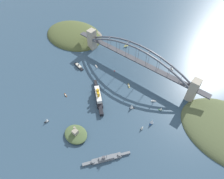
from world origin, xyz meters
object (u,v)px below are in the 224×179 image
object	(u,v)px
seaplane_taxiing_near_bridge	(126,46)
small_boat_7	(47,120)
small_boat_1	(142,128)
small_boat_6	(96,66)
small_boat_3	(153,101)
small_boat_4	(66,95)
ocean_liner	(98,96)
small_boat_2	(152,121)
channel_marker_buoy	(114,71)
harbor_arch_bridge	(136,60)
naval_cruiser	(106,158)
small_boat_5	(161,109)
fort_island_mid_harbor	(76,134)
small_boat_0	(132,106)
harbor_ferry_steamer	(79,66)
seaplane_second_in_formation	(172,69)
small_boat_8	(129,86)

from	to	relation	value
seaplane_taxiing_near_bridge	small_boat_7	bearing A→B (deg)	93.99
small_boat_1	small_boat_6	xyz separation A→B (m)	(160.80, -66.58, -3.14)
small_boat_3	small_boat_4	distance (m)	165.28
ocean_liner	seaplane_taxiing_near_bridge	distance (m)	167.26
ocean_liner	small_boat_2	size ratio (longest dim) A/B	5.69
small_boat_4	channel_marker_buoy	size ratio (longest dim) A/B	3.83
small_boat_4	small_boat_6	distance (m)	96.98
harbor_arch_bridge	naval_cruiser	bearing A→B (deg)	111.98
small_boat_5	ocean_liner	bearing A→B (deg)	25.47
fort_island_mid_harbor	small_boat_6	xyz separation A→B (m)	(84.04, -143.37, -3.12)
seaplane_taxiing_near_bridge	channel_marker_buoy	xyz separation A→B (m)	(-29.92, 82.31, -0.77)
small_boat_0	small_boat_5	distance (m)	52.38
harbor_ferry_steamer	small_boat_3	world-z (taller)	harbor_ferry_steamer
small_boat_0	small_boat_1	size ratio (longest dim) A/B	1.38
seaplane_second_in_formation	fort_island_mid_harbor	bearing A→B (deg)	78.58
channel_marker_buoy	small_boat_0	bearing A→B (deg)	146.09
small_boat_4	harbor_ferry_steamer	bearing A→B (deg)	-63.00
channel_marker_buoy	small_boat_4	bearing A→B (deg)	74.34
harbor_arch_bridge	small_boat_4	xyz separation A→B (m)	(63.76, 140.00, -26.30)
small_boat_8	channel_marker_buoy	distance (m)	51.09
naval_cruiser	small_boat_0	distance (m)	103.13
channel_marker_buoy	fort_island_mid_harbor	bearing A→B (deg)	105.88
small_boat_8	small_boat_2	bearing A→B (deg)	150.48
small_boat_2	ocean_liner	bearing A→B (deg)	8.56
small_boat_2	small_boat_8	size ratio (longest dim) A/B	1.22
small_boat_2	small_boat_5	distance (m)	33.92
small_boat_2	small_boat_7	bearing A→B (deg)	37.79
naval_cruiser	fort_island_mid_harbor	xyz separation A→B (m)	(63.48, 0.41, 1.22)
small_boat_1	small_boat_2	bearing A→B (deg)	-109.76
naval_cruiser	seaplane_taxiing_near_bridge	bearing A→B (deg)	-59.97
small_boat_6	channel_marker_buoy	xyz separation A→B (m)	(-39.40, -13.50, 0.34)
harbor_ferry_steamer	small_boat_4	xyz separation A→B (m)	(-36.50, 71.64, -1.67)
fort_island_mid_harbor	seaplane_second_in_formation	world-z (taller)	fort_island_mid_harbor
seaplane_taxiing_near_bridge	small_boat_4	distance (m)	192.42
small_boat_6	small_boat_8	bearing A→B (deg)	178.76
small_boat_4	small_boat_8	bearing A→B (deg)	-130.04
seaplane_taxiing_near_bridge	channel_marker_buoy	bearing A→B (deg)	109.97
small_boat_2	small_boat_4	xyz separation A→B (m)	(159.28, 49.56, -4.76)
harbor_arch_bridge	ocean_liner	world-z (taller)	harbor_arch_bridge
small_boat_3	small_boat_7	distance (m)	192.59
small_boat_0	channel_marker_buoy	xyz separation A→B (m)	(83.75, -56.29, -4.26)
harbor_arch_bridge	small_boat_3	distance (m)	91.61
small_boat_8	fort_island_mid_harbor	bearing A→B (deg)	88.35
ocean_liner	seaplane_taxiing_near_bridge	xyz separation A→B (m)	(52.24, -158.83, -4.72)
naval_cruiser	channel_marker_buoy	xyz separation A→B (m)	(108.12, -156.46, -1.56)
fort_island_mid_harbor	small_boat_1	size ratio (longest dim) A/B	4.71
small_boat_2	harbor_ferry_steamer	bearing A→B (deg)	-6.43
harbor_arch_bridge	seaplane_taxiing_near_bridge	distance (m)	85.57
small_boat_6	small_boat_7	world-z (taller)	small_boat_7
seaplane_second_in_formation	small_boat_5	xyz separation A→B (m)	(-34.37, 107.15, 2.01)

